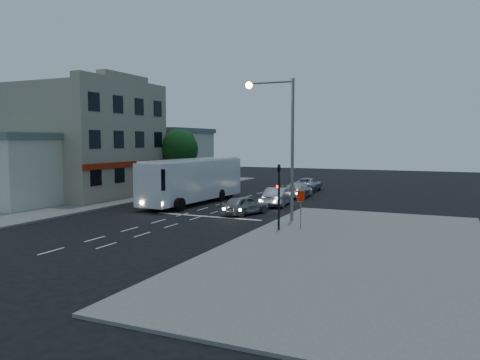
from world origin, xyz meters
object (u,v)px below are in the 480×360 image
at_px(car_sedan_c, 308,184).
at_px(street_tree, 179,148).
at_px(car_sedan_a, 278,197).
at_px(streetlight, 283,133).
at_px(traffic_signal_main, 279,186).
at_px(regulatory_sign, 301,203).
at_px(car_sedan_b, 298,190).
at_px(traffic_signal_side, 279,190).
at_px(tour_bus, 193,179).
at_px(car_suv, 244,205).

height_order(car_sedan_c, street_tree, street_tree).
bearing_deg(car_sedan_a, streetlight, 104.46).
height_order(traffic_signal_main, regulatory_sign, traffic_signal_main).
distance_m(car_sedan_b, traffic_signal_side, 16.74).
relative_size(car_sedan_b, traffic_signal_side, 1.16).
height_order(car_sedan_c, regulatory_sign, regulatory_sign).
xyz_separation_m(tour_bus, traffic_signal_side, (10.52, -8.70, 0.41)).
xyz_separation_m(car_sedan_c, traffic_signal_side, (4.45, -21.84, 1.73)).
distance_m(car_sedan_c, traffic_signal_side, 22.36).
height_order(car_sedan_b, traffic_signal_main, traffic_signal_main).
xyz_separation_m(tour_bus, traffic_signal_main, (9.82, -6.72, 0.41)).
relative_size(car_suv, car_sedan_c, 0.80).
height_order(car_suv, regulatory_sign, regulatory_sign).
xyz_separation_m(car_sedan_c, regulatory_sign, (5.45, -20.88, 0.90)).
bearing_deg(regulatory_sign, traffic_signal_main, 149.16).
distance_m(traffic_signal_main, traffic_signal_side, 2.10).
height_order(streetlight, street_tree, streetlight).
distance_m(car_sedan_a, traffic_signal_main, 8.95).
xyz_separation_m(car_sedan_b, streetlight, (2.79, -12.82, 5.04)).
bearing_deg(car_sedan_c, streetlight, 97.31).
distance_m(tour_bus, streetlight, 11.55).
bearing_deg(car_suv, car_sedan_b, -73.78).
height_order(car_sedan_b, traffic_signal_side, traffic_signal_side).
height_order(tour_bus, car_sedan_b, tour_bus).
bearing_deg(traffic_signal_main, streetlight, 100.20).
bearing_deg(car_sedan_c, regulatory_sign, 101.21).
xyz_separation_m(traffic_signal_side, regulatory_sign, (1.00, 0.96, -0.82)).
xyz_separation_m(tour_bus, car_suv, (6.21, -3.70, -1.33)).
bearing_deg(car_suv, traffic_signal_side, 149.86).
height_order(regulatory_sign, street_tree, street_tree).
distance_m(car_suv, car_sedan_b, 11.24).
relative_size(tour_bus, street_tree, 1.97).
relative_size(tour_bus, car_sedan_b, 2.57).
bearing_deg(car_sedan_c, traffic_signal_main, 97.27).
bearing_deg(car_sedan_c, car_sedan_a, 90.46).
xyz_separation_m(streetlight, street_tree, (-15.55, 12.82, -1.23)).
height_order(car_suv, traffic_signal_main, traffic_signal_main).
distance_m(car_sedan_c, street_tree, 13.84).
distance_m(car_sedan_b, streetlight, 14.06).
xyz_separation_m(car_sedan_a, streetlight, (2.71, -6.86, 5.00)).
xyz_separation_m(traffic_signal_main, regulatory_sign, (1.70, -1.01, -0.82)).
distance_m(car_sedan_b, street_tree, 13.32).
relative_size(car_sedan_a, street_tree, 0.72).
height_order(car_sedan_b, car_sedan_c, car_sedan_c).
height_order(tour_bus, regulatory_sign, tour_bus).
height_order(regulatory_sign, streetlight, streetlight).
relative_size(tour_bus, car_sedan_c, 2.46).
bearing_deg(car_sedan_b, traffic_signal_side, 101.24).
bearing_deg(regulatory_sign, street_tree, 138.92).
height_order(traffic_signal_side, streetlight, streetlight).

